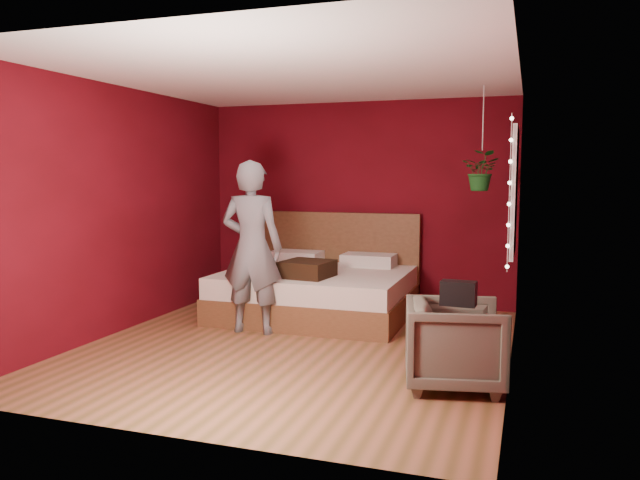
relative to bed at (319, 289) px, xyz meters
The scene contains 10 objects.
floor 1.44m from the bed, 80.10° to the right, with size 4.50×4.50×0.00m, color #995C3D.
room_walls 1.97m from the bed, 80.10° to the right, with size 4.04×4.54×2.62m.
window 2.56m from the bed, 12.47° to the right, with size 0.05×0.97×1.27m.
fairy_lights 2.69m from the bed, 24.90° to the right, with size 0.04×0.04×1.45m.
bed is the anchor object (origin of this frame).
person 1.25m from the bed, 111.21° to the right, with size 0.66×0.44×1.82m, color slate.
armchair 2.79m from the bed, 48.60° to the right, with size 0.74×0.76×0.69m, color #5F5C4B.
handbag 2.97m from the bed, 50.23° to the right, with size 0.26×0.13×0.19m, color black.
throw_pillow 0.61m from the bed, 85.79° to the right, with size 0.51×0.51×0.18m, color black.
hanging_plant 2.34m from the bed, ahead, with size 0.45×0.41×1.10m.
Camera 1 is at (2.13, -5.57, 1.67)m, focal length 35.00 mm.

